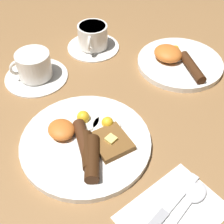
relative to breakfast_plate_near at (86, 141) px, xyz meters
The scene contains 8 objects.
ground_plane 0.01m from the breakfast_plate_near, behind, with size 3.00×3.00×0.00m, color olive.
breakfast_plate_near is the anchor object (origin of this frame).
breakfast_plate_far 0.37m from the breakfast_plate_near, 99.45° to the left, with size 0.23×0.23×0.05m.
teacup_near 0.27m from the breakfast_plate_near, behind, with size 0.17×0.17×0.07m.
teacup_far 0.37m from the breakfast_plate_near, 139.56° to the left, with size 0.15×0.15×0.07m.
napkin 0.23m from the breakfast_plate_near, ahead, with size 0.13×0.18×0.01m, color white.
knife 0.21m from the breakfast_plate_near, ahead, with size 0.04×0.18×0.01m.
spoon 0.24m from the breakfast_plate_near, 15.89° to the left, with size 0.05×0.17×0.01m.
Camera 1 is at (0.35, -0.23, 0.53)m, focal length 50.00 mm.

